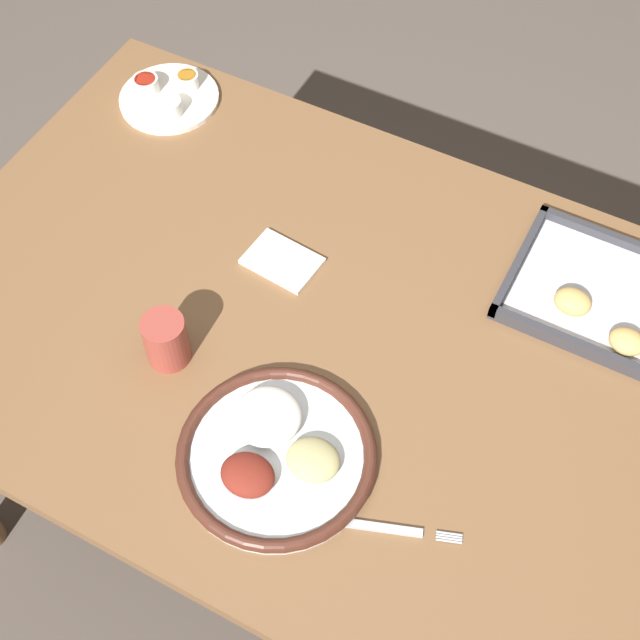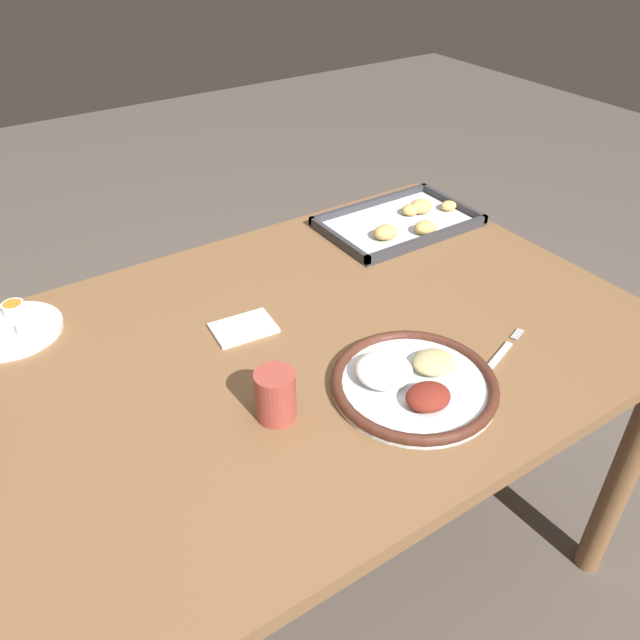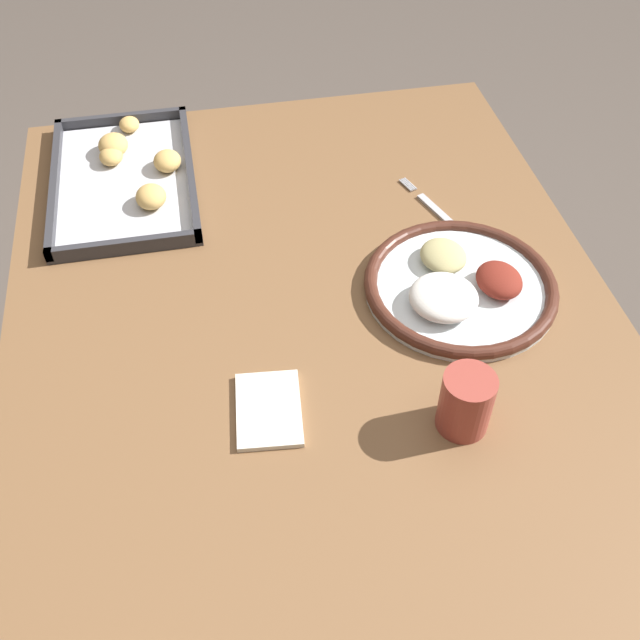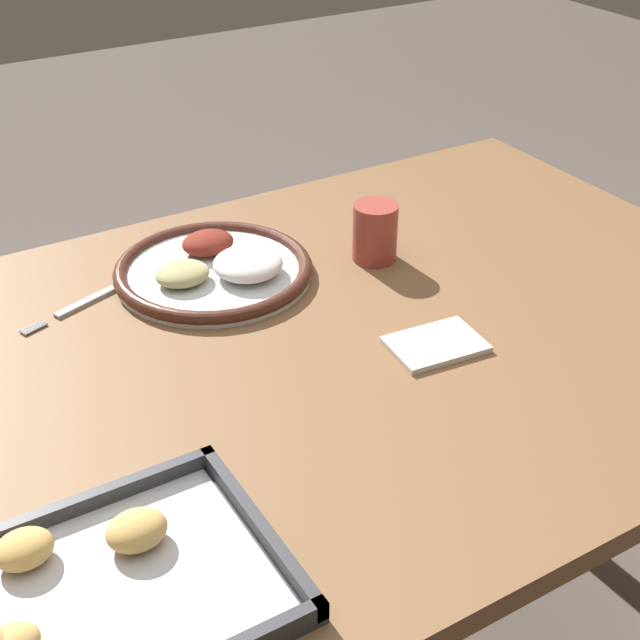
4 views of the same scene
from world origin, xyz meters
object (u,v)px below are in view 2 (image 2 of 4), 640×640
fork (498,358)px  napkin (244,328)px  saucer_plate (11,328)px  dinner_plate (412,382)px  baking_tray (403,222)px  drinking_cup (275,395)px

fork → napkin: 0.47m
saucer_plate → napkin: size_ratio=1.49×
dinner_plate → baking_tray: 0.60m
drinking_cup → saucer_plate: bearing=123.5°
dinner_plate → drinking_cup: bearing=162.6°
saucer_plate → napkin: 0.44m
dinner_plate → baking_tray: size_ratio=0.76×
fork → saucer_plate: 0.91m
fork → drinking_cup: (-0.40, 0.10, 0.04)m
saucer_plate → drinking_cup: bearing=-56.5°
dinner_plate → drinking_cup: size_ratio=3.27×
napkin → dinner_plate: bearing=-62.2°
dinner_plate → napkin: 0.35m
dinner_plate → drinking_cup: drinking_cup is taller
fork → saucer_plate: (-0.71, 0.56, 0.01)m
baking_tray → napkin: baking_tray is taller
baking_tray → drinking_cup: (-0.59, -0.40, 0.03)m
dinner_plate → baking_tray: (0.37, 0.47, -0.00)m
dinner_plate → baking_tray: bearing=52.0°
baking_tray → drinking_cup: bearing=-145.9°
dinner_plate → drinking_cup: 0.24m
fork → baking_tray: baking_tray is taller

